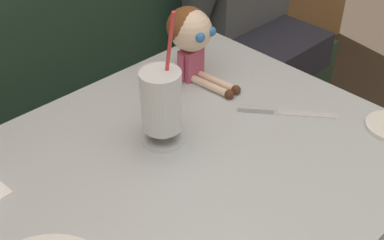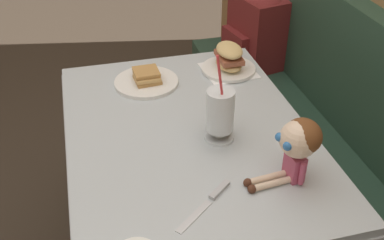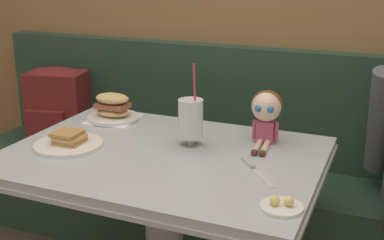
# 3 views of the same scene
# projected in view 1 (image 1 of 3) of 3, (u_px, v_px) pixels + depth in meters

# --- Properties ---
(booth_bench) EXTENTS (2.60, 0.48, 1.00)m
(booth_bench) POSITION_uv_depth(u_px,v_px,m) (43.00, 173.00, 1.65)
(booth_bench) COLOR #233D2D
(booth_bench) RESTS_ON ground
(diner_table) EXTENTS (1.11, 0.81, 0.74)m
(diner_table) POSITION_uv_depth(u_px,v_px,m) (168.00, 236.00, 1.16)
(diner_table) COLOR #B2BCC1
(diner_table) RESTS_ON ground
(milkshake_glass) EXTENTS (0.10, 0.10, 0.32)m
(milkshake_glass) POSITION_uv_depth(u_px,v_px,m) (161.00, 104.00, 1.07)
(milkshake_glass) COLOR silver
(milkshake_glass) RESTS_ON diner_table
(butter_knife) EXTENTS (0.16, 0.19, 0.01)m
(butter_knife) POSITION_uv_depth(u_px,v_px,m) (270.00, 110.00, 1.22)
(butter_knife) COLOR silver
(butter_knife) RESTS_ON diner_table
(seated_doll) EXTENTS (0.12, 0.22, 0.20)m
(seated_doll) POSITION_uv_depth(u_px,v_px,m) (191.00, 34.00, 1.28)
(seated_doll) COLOR #B74C6B
(seated_doll) RESTS_ON diner_table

